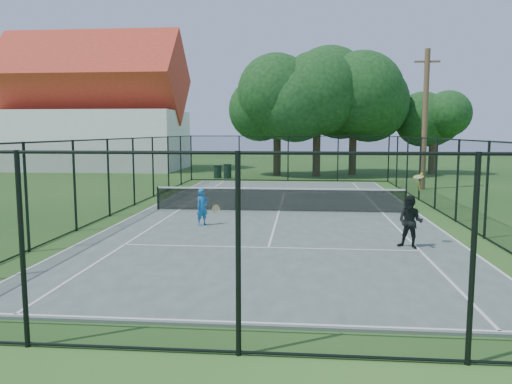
# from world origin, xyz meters

# --- Properties ---
(ground) EXTENTS (120.00, 120.00, 0.00)m
(ground) POSITION_xyz_m (0.00, 0.00, 0.00)
(ground) COLOR #25511B
(tennis_court) EXTENTS (11.00, 24.00, 0.06)m
(tennis_court) POSITION_xyz_m (0.00, 0.00, 0.03)
(tennis_court) COLOR #526058
(tennis_court) RESTS_ON ground
(tennis_net) EXTENTS (10.08, 0.08, 0.95)m
(tennis_net) POSITION_xyz_m (0.00, 0.00, 0.58)
(tennis_net) COLOR black
(tennis_net) RESTS_ON tennis_court
(fence) EXTENTS (13.10, 26.10, 3.00)m
(fence) POSITION_xyz_m (0.00, 0.00, 1.50)
(fence) COLOR black
(fence) RESTS_ON ground
(tree_near_left) EXTENTS (6.36, 6.36, 8.29)m
(tree_near_left) POSITION_xyz_m (-0.94, 17.35, 5.10)
(tree_near_left) COLOR #332114
(tree_near_left) RESTS_ON ground
(tree_near_mid) EXTENTS (7.29, 7.29, 9.53)m
(tree_near_mid) POSITION_xyz_m (1.97, 16.95, 5.87)
(tree_near_mid) COLOR #332114
(tree_near_mid) RESTS_ON ground
(tree_near_right) EXTENTS (6.46, 6.46, 8.92)m
(tree_near_right) POSITION_xyz_m (4.74, 18.45, 5.67)
(tree_near_right) COLOR #332114
(tree_near_right) RESTS_ON ground
(tree_far_right) EXTENTS (4.59, 4.59, 6.08)m
(tree_far_right) POSITION_xyz_m (10.87, 19.43, 3.76)
(tree_far_right) COLOR #332114
(tree_far_right) RESTS_ON ground
(building) EXTENTS (15.30, 8.15, 11.87)m
(building) POSITION_xyz_m (-17.00, 22.00, 4.93)
(building) COLOR silver
(building) RESTS_ON ground
(trash_bin_left) EXTENTS (0.58, 0.58, 0.91)m
(trash_bin_left) POSITION_xyz_m (-4.99, 14.62, 0.46)
(trash_bin_left) COLOR black
(trash_bin_left) RESTS_ON ground
(trash_bin_right) EXTENTS (0.58, 0.58, 1.00)m
(trash_bin_right) POSITION_xyz_m (-4.26, 14.50, 0.51)
(trash_bin_right) COLOR black
(trash_bin_right) RESTS_ON ground
(utility_pole) EXTENTS (1.40, 0.30, 7.80)m
(utility_pole) POSITION_xyz_m (7.75, 9.00, 3.96)
(utility_pole) COLOR #4C3823
(utility_pole) RESTS_ON ground
(player_blue) EXTENTS (0.85, 0.54, 1.26)m
(player_blue) POSITION_xyz_m (-2.48, -3.27, 0.69)
(player_blue) COLOR blue
(player_blue) RESTS_ON tennis_court
(player_black) EXTENTS (0.89, 0.90, 2.06)m
(player_black) POSITION_xyz_m (3.90, -6.06, 0.80)
(player_black) COLOR black
(player_black) RESTS_ON tennis_court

